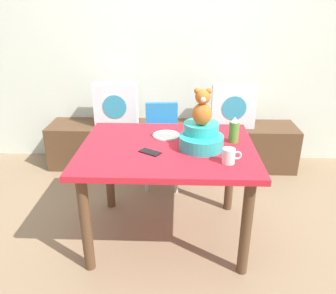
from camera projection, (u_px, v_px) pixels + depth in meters
ground_plane at (168, 234)px, 2.62m from camera, size 8.00×8.00×0.00m
back_wall at (173, 39)px, 3.47m from camera, size 4.40×0.10×2.60m
window_bench at (172, 145)px, 3.64m from camera, size 2.60×0.44×0.46m
pillow_floral_left at (116, 105)px, 3.46m from camera, size 0.44×0.15×0.44m
pillow_floral_right at (233, 106)px, 3.42m from camera, size 0.44×0.15×0.44m
book_stack at (164, 121)px, 3.54m from camera, size 0.20×0.14×0.09m
dining_table at (167, 160)px, 2.37m from camera, size 1.19×0.93×0.74m
highchair at (162, 135)px, 3.13m from camera, size 0.34×0.46×0.79m
infant_seat_teal at (201, 137)px, 2.28m from camera, size 0.30×0.33×0.16m
teddy_bear at (202, 108)px, 2.20m from camera, size 0.13×0.12×0.25m
ketchup_bottle at (234, 130)px, 2.36m from camera, size 0.07×0.07×0.18m
coffee_mug at (229, 156)px, 2.06m from camera, size 0.12×0.08×0.09m
dinner_plate_near at (166, 135)px, 2.50m from camera, size 0.20×0.20×0.01m
cell_phone at (150, 152)px, 2.22m from camera, size 0.16×0.14×0.01m
table_fork at (202, 133)px, 2.54m from camera, size 0.08×0.16×0.01m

